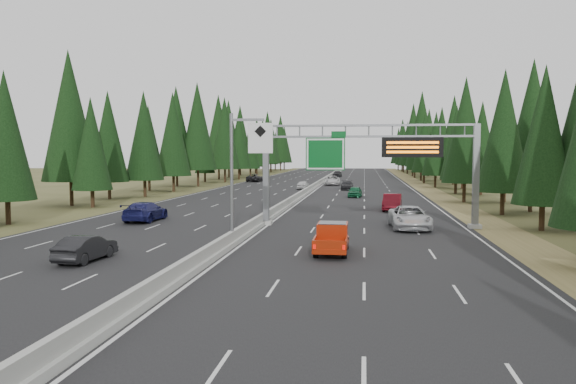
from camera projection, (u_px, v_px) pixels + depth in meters
name	position (u px, v px, depth m)	size (l,w,h in m)	color
road	(313.00, 189.00, 88.62)	(32.00, 260.00, 0.08)	black
shoulder_right	(429.00, 190.00, 86.22)	(3.60, 260.00, 0.06)	olive
shoulder_left	(204.00, 188.00, 91.02)	(3.60, 260.00, 0.06)	#434520
median_barrier	(313.00, 187.00, 88.59)	(0.70, 260.00, 0.85)	#959690
sign_gantry	(377.00, 159.00, 42.46)	(16.75, 0.98, 7.80)	slate
hov_sign_pole	(241.00, 169.00, 33.82)	(2.80, 0.50, 8.00)	slate
tree_row_right	(471.00, 127.00, 74.70)	(12.04, 243.99, 18.76)	black
tree_row_left	(178.00, 130.00, 90.84)	(11.69, 242.67, 18.77)	black
silver_minivan	(410.00, 217.00, 41.68)	(2.77, 6.01, 1.67)	silver
red_pickup	(332.00, 236.00, 31.77)	(1.79, 5.01, 1.63)	black
car_ahead_green	(355.00, 192.00, 72.31)	(1.65, 4.09, 1.39)	#145934
car_ahead_dkred	(392.00, 202.00, 55.03)	(1.73, 4.96, 1.63)	maroon
car_ahead_dkgrey	(347.00, 185.00, 87.17)	(1.94, 4.77, 1.39)	black
car_ahead_white	(332.00, 180.00, 100.11)	(2.72, 5.90, 1.64)	silver
car_ahead_far	(337.00, 174.00, 134.79)	(1.86, 4.62, 1.57)	black
car_onc_near	(86.00, 248.00, 29.10)	(1.43, 4.11, 1.36)	black
car_onc_blue	(145.00, 211.00, 46.41)	(2.27, 5.58, 1.62)	#171952
car_onc_white	(303.00, 185.00, 88.05)	(1.60, 3.98, 1.35)	silver
car_onc_far	(255.00, 178.00, 112.84)	(2.52, 5.47, 1.52)	black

